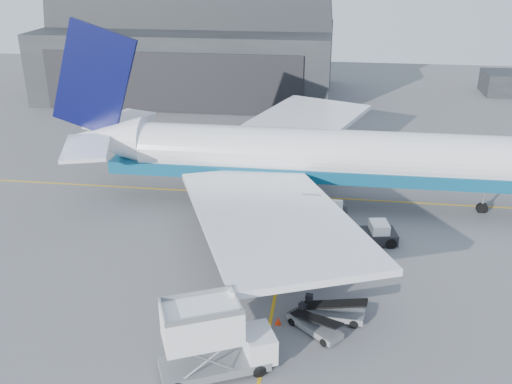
# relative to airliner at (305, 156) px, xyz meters

# --- Properties ---
(ground) EXTENTS (200.00, 200.00, 0.00)m
(ground) POSITION_rel_airliner_xyz_m (-1.14, -18.46, -5.24)
(ground) COLOR #565659
(ground) RESTS_ON ground
(taxi_lines) EXTENTS (80.00, 42.12, 0.02)m
(taxi_lines) POSITION_rel_airliner_xyz_m (-1.14, -5.79, -5.23)
(taxi_lines) COLOR gold
(taxi_lines) RESTS_ON ground
(hangar) EXTENTS (50.00, 28.30, 28.00)m
(hangar) POSITION_rel_airliner_xyz_m (-23.14, 46.49, 4.30)
(hangar) COLOR black
(hangar) RESTS_ON ground
(airliner) EXTENTS (53.36, 51.74, 18.73)m
(airliner) POSITION_rel_airliner_xyz_m (0.00, 0.00, 0.00)
(airliner) COLOR white
(airliner) RESTS_ON ground
(catering_truck) EXTENTS (7.72, 5.42, 4.99)m
(catering_truck) POSITION_rel_airliner_xyz_m (-4.13, -27.00, -2.71)
(catering_truck) COLOR slate
(catering_truck) RESTS_ON ground
(pushback_tug) EXTENTS (4.84, 3.31, 2.07)m
(pushback_tug) POSITION_rel_airliner_xyz_m (6.78, -8.00, -4.46)
(pushback_tug) COLOR black
(pushback_tug) RESTS_ON ground
(belt_loader_a) EXTENTS (4.97, 2.30, 1.86)m
(belt_loader_a) POSITION_rel_airliner_xyz_m (3.25, -20.14, -4.67)
(belt_loader_a) COLOR slate
(belt_loader_a) RESTS_ON ground
(belt_loader_b) EXTENTS (4.14, 3.88, 1.72)m
(belt_loader_b) POSITION_rel_airliner_xyz_m (2.04, -21.90, -4.71)
(belt_loader_b) COLOR slate
(belt_loader_b) RESTS_ON ground
(traffic_cone) EXTENTS (0.41, 0.41, 0.59)m
(traffic_cone) POSITION_rel_airliner_xyz_m (-0.55, -21.43, -4.96)
(traffic_cone) COLOR red
(traffic_cone) RESTS_ON ground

